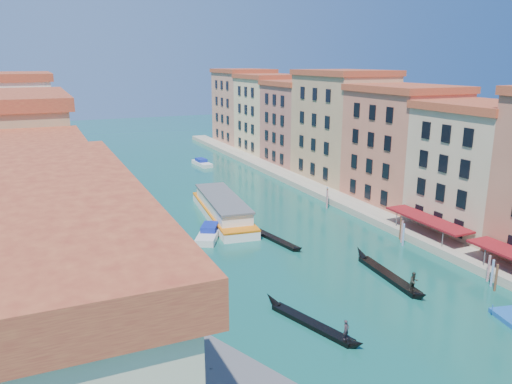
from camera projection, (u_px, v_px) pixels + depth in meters
left_bank_palazzos at (9, 162)px, 65.67m from camera, size 12.80×128.40×21.00m
right_bank_palazzos at (361, 136)px, 87.86m from camera, size 12.80×128.40×21.00m
quay at (320, 191)px, 87.09m from camera, size 4.00×140.00×1.00m
mooring_poles_right at (471, 265)px, 53.74m from camera, size 1.44×54.24×3.20m
vaporetto_near at (195, 376)px, 34.50m from camera, size 12.75×21.87×3.22m
vaporetto_far at (223, 208)px, 73.64m from camera, size 7.33×22.07×3.22m
gondola_fore at (311, 322)px, 43.69m from camera, size 4.47×11.45×2.35m
gondola_right at (390, 274)px, 53.18m from camera, size 2.07×13.42×2.67m
gondola_far at (275, 238)px, 64.51m from camera, size 2.91×11.22×1.60m
motorboat_mid at (209, 232)px, 65.84m from camera, size 5.75×7.83×1.58m
motorboat_far at (202, 163)px, 111.01m from camera, size 2.81×7.28×1.48m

